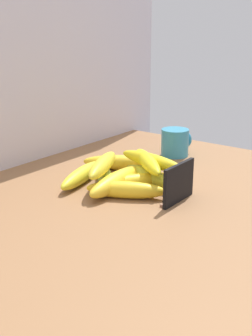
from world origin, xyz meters
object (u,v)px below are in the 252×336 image
object	(u,v)px
banana_5	(82,175)
banana_8	(152,161)
banana_3	(105,177)
banana_2	(122,163)
banana_7	(103,165)
banana_1	(148,176)
banana_6	(126,190)
banana_4	(139,181)
banana_9	(148,162)
coffee_mug	(175,142)
banana_0	(117,181)
chalkboard_sign	(178,184)

from	to	relation	value
banana_5	banana_8	distance (cm)	16.87
banana_8	banana_3	bearing A→B (deg)	129.78
banana_2	banana_7	distance (cm)	13.42
banana_1	banana_6	size ratio (longest dim) A/B	0.91
banana_3	banana_4	bearing A→B (deg)	-73.31
banana_4	banana_6	xyz separation A→B (cm)	(-6.20, -1.05, 0.07)
banana_2	banana_9	distance (cm)	13.15
banana_9	banana_5	bearing A→B (deg)	121.15
banana_4	banana_9	bearing A→B (deg)	-0.58
banana_6	banana_1	bearing A→B (deg)	6.17
coffee_mug	banana_9	bearing A→B (deg)	-163.46
banana_1	banana_3	distance (cm)	10.01
banana_7	banana_8	world-z (taller)	banana_8
banana_4	banana_5	world-z (taller)	banana_5
banana_0	banana_1	distance (cm)	8.13
banana_1	banana_8	bearing A→B (deg)	-19.79
chalkboard_sign	banana_1	bearing A→B (deg)	66.89
banana_5	banana_1	bearing A→B (deg)	-58.02
banana_2	banana_7	size ratio (longest dim) A/B	1.09
banana_3	banana_6	size ratio (longest dim) A/B	0.90
coffee_mug	banana_7	size ratio (longest dim) A/B	0.50
chalkboard_sign	banana_7	bearing A→B (deg)	98.52
banana_4	banana_3	bearing A→B (deg)	106.69
banana_6	banana_7	bearing A→B (deg)	74.44
chalkboard_sign	banana_4	world-z (taller)	chalkboard_sign
banana_4	chalkboard_sign	bearing A→B (deg)	-95.77
banana_0	banana_9	bearing A→B (deg)	-24.91
banana_2	banana_5	xyz separation A→B (cm)	(-13.16, 1.76, -0.08)
banana_2	banana_8	xyz separation A→B (cm)	(-3.91, -11.83, 3.71)
banana_1	banana_6	xyz separation A→B (cm)	(-9.78, -1.06, -0.14)
banana_5	banana_6	world-z (taller)	same
banana_1	banana_8	distance (cm)	3.79
banana_6	banana_8	xyz separation A→B (cm)	(10.77, 0.70, 3.77)
banana_1	banana_7	size ratio (longest dim) A/B	0.86
coffee_mug	banana_6	bearing A→B (deg)	-166.29
banana_5	banana_7	bearing A→B (deg)	-81.95
banana_5	banana_8	world-z (taller)	banana_8
banana_4	coffee_mug	bearing A→B (deg)	14.59
coffee_mug	banana_7	world-z (taller)	coffee_mug
banana_7	banana_8	bearing A→B (deg)	-42.53
banana_1	banana_6	world-z (taller)	banana_1
coffee_mug	banana_3	size ratio (longest dim) A/B	0.59
chalkboard_sign	banana_4	xyz separation A→B (cm)	(1.11, 10.97, -2.07)
banana_0	banana_7	world-z (taller)	banana_7
coffee_mug	banana_2	world-z (taller)	coffee_mug
banana_3	banana_9	world-z (taller)	banana_9
chalkboard_sign	banana_0	bearing A→B (deg)	100.90
coffee_mug	banana_8	distance (cm)	24.68
banana_5	banana_6	bearing A→B (deg)	-96.08
chalkboard_sign	banana_0	distance (cm)	14.63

